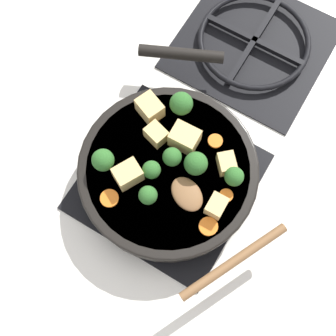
% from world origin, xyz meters
% --- Properties ---
extents(ground_plane, '(2.40, 2.40, 0.00)m').
position_xyz_m(ground_plane, '(0.00, 0.00, 0.00)').
color(ground_plane, white).
extents(front_burner_grate, '(0.31, 0.31, 0.03)m').
position_xyz_m(front_burner_grate, '(0.00, 0.00, 0.01)').
color(front_burner_grate, black).
rests_on(front_burner_grate, ground_plane).
extents(rear_burner_grate, '(0.31, 0.31, 0.03)m').
position_xyz_m(rear_burner_grate, '(0.00, 0.36, 0.01)').
color(rear_burner_grate, black).
rests_on(rear_burner_grate, ground_plane).
extents(skillet_pan, '(0.35, 0.43, 0.06)m').
position_xyz_m(skillet_pan, '(-0.00, 0.00, 0.06)').
color(skillet_pan, black).
rests_on(skillet_pan, front_burner_grate).
extents(wooden_spoon, '(0.22, 0.20, 0.02)m').
position_xyz_m(wooden_spoon, '(0.12, -0.06, 0.09)').
color(wooden_spoon, brown).
rests_on(wooden_spoon, skillet_pan).
extents(tofu_cube_center_large, '(0.05, 0.04, 0.04)m').
position_xyz_m(tofu_cube_center_large, '(0.00, 0.06, 0.10)').
color(tofu_cube_center_large, '#DBB770').
rests_on(tofu_cube_center_large, skillet_pan).
extents(tofu_cube_near_handle, '(0.05, 0.06, 0.04)m').
position_xyz_m(tofu_cube_near_handle, '(-0.05, -0.05, 0.10)').
color(tofu_cube_near_handle, '#DBB770').
rests_on(tofu_cube_near_handle, skillet_pan).
extents(tofu_cube_east_chunk, '(0.05, 0.05, 0.03)m').
position_xyz_m(tofu_cube_east_chunk, '(0.09, 0.06, 0.10)').
color(tofu_cube_east_chunk, '#DBB770').
rests_on(tofu_cube_east_chunk, skillet_pan).
extents(tofu_cube_west_chunk, '(0.04, 0.04, 0.03)m').
position_xyz_m(tofu_cube_west_chunk, '(-0.05, 0.04, 0.10)').
color(tofu_cube_west_chunk, '#DBB770').
rests_on(tofu_cube_west_chunk, skillet_pan).
extents(tofu_cube_back_piece, '(0.06, 0.05, 0.04)m').
position_xyz_m(tofu_cube_back_piece, '(-0.08, 0.08, 0.10)').
color(tofu_cube_back_piece, '#DBB770').
rests_on(tofu_cube_back_piece, skillet_pan).
extents(tofu_cube_front_piece, '(0.03, 0.04, 0.03)m').
position_xyz_m(tofu_cube_front_piece, '(0.11, -0.02, 0.10)').
color(tofu_cube_front_piece, '#DBB770').
rests_on(tofu_cube_front_piece, skillet_pan).
extents(broccoli_floret_near_spoon, '(0.03, 0.03, 0.04)m').
position_xyz_m(broccoli_floret_near_spoon, '(0.11, 0.04, 0.11)').
color(broccoli_floret_near_spoon, '#709956').
rests_on(broccoli_floret_near_spoon, skillet_pan).
extents(broccoli_floret_center_top, '(0.03, 0.03, 0.04)m').
position_xyz_m(broccoli_floret_center_top, '(-0.02, -0.02, 0.11)').
color(broccoli_floret_center_top, '#709956').
rests_on(broccoli_floret_center_top, skillet_pan).
extents(broccoli_floret_east_rim, '(0.04, 0.04, 0.05)m').
position_xyz_m(broccoli_floret_east_rim, '(-0.10, -0.05, 0.11)').
color(broccoli_floret_east_rim, '#709956').
rests_on(broccoli_floret_east_rim, skillet_pan).
extents(broccoli_floret_west_rim, '(0.03, 0.03, 0.04)m').
position_xyz_m(broccoli_floret_west_rim, '(-0.00, 0.01, 0.11)').
color(broccoli_floret_west_rim, '#709956').
rests_on(broccoli_floret_west_rim, skillet_pan).
extents(broccoli_floret_north_edge, '(0.03, 0.03, 0.04)m').
position_xyz_m(broccoli_floret_north_edge, '(0.00, -0.07, 0.11)').
color(broccoli_floret_north_edge, '#709956').
rests_on(broccoli_floret_north_edge, skillet_pan).
extents(broccoli_floret_south_cluster, '(0.04, 0.04, 0.05)m').
position_xyz_m(broccoli_floret_south_cluster, '(-0.04, 0.11, 0.11)').
color(broccoli_floret_south_cluster, '#709956').
rests_on(broccoli_floret_south_cluster, skillet_pan).
extents(broccoli_floret_mid_floret, '(0.04, 0.04, 0.05)m').
position_xyz_m(broccoli_floret_mid_floret, '(0.04, 0.02, 0.11)').
color(broccoli_floret_mid_floret, '#709956').
rests_on(broccoli_floret_mid_floret, skillet_pan).
extents(carrot_slice_orange_thin, '(0.03, 0.03, 0.01)m').
position_xyz_m(carrot_slice_orange_thin, '(-0.06, -0.10, 0.09)').
color(carrot_slice_orange_thin, orange).
rests_on(carrot_slice_orange_thin, skillet_pan).
extents(carrot_slice_near_center, '(0.03, 0.03, 0.01)m').
position_xyz_m(carrot_slice_near_center, '(0.11, -0.06, 0.09)').
color(carrot_slice_near_center, orange).
rests_on(carrot_slice_near_center, skillet_pan).
extents(carrot_slice_edge_slice, '(0.02, 0.02, 0.01)m').
position_xyz_m(carrot_slice_edge_slice, '(0.11, 0.01, 0.09)').
color(carrot_slice_edge_slice, orange).
rests_on(carrot_slice_edge_slice, skillet_pan).
extents(carrot_slice_under_broccoli, '(0.03, 0.03, 0.01)m').
position_xyz_m(carrot_slice_under_broccoli, '(0.05, 0.09, 0.09)').
color(carrot_slice_under_broccoli, orange).
rests_on(carrot_slice_under_broccoli, skillet_pan).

